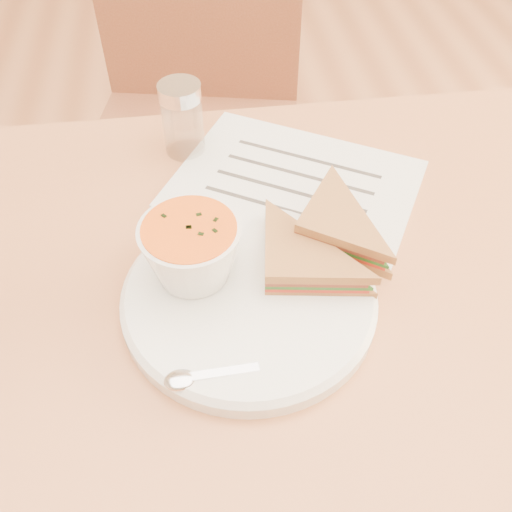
{
  "coord_description": "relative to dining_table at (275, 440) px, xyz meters",
  "views": [
    {
      "loc": [
        -0.08,
        -0.38,
        1.23
      ],
      "look_at": [
        -0.03,
        0.01,
        0.8
      ],
      "focal_mm": 40.0,
      "sensor_mm": 36.0,
      "label": 1
    }
  ],
  "objects": [
    {
      "name": "sandwich_half_a",
      "position": [
        -0.02,
        -0.02,
        0.41
      ],
      "size": [
        0.13,
        0.13,
        0.03
      ],
      "primitive_type": null,
      "rotation": [
        0.0,
        0.0,
        -0.15
      ],
      "color": "#A9783B",
      "rests_on": "plate"
    },
    {
      "name": "plate",
      "position": [
        -0.04,
        -0.01,
        0.38
      ],
      "size": [
        0.28,
        0.28,
        0.02
      ],
      "primitive_type": null,
      "rotation": [
        0.0,
        0.0,
        0.07
      ],
      "color": "white",
      "rests_on": "dining_table"
    },
    {
      "name": "dining_table",
      "position": [
        0.0,
        0.0,
        0.0
      ],
      "size": [
        1.0,
        0.7,
        0.75
      ],
      "primitive_type": null,
      "color": "#A55833",
      "rests_on": "floor"
    },
    {
      "name": "spoon",
      "position": [
        -0.07,
        -0.11,
        0.4
      ],
      "size": [
        0.15,
        0.04,
        0.01
      ],
      "primitive_type": null,
      "rotation": [
        0.0,
        0.0,
        0.05
      ],
      "color": "silver",
      "rests_on": "plate"
    },
    {
      "name": "paper_menu",
      "position": [
        0.04,
        0.17,
        0.38
      ],
      "size": [
        0.37,
        0.34,
        0.0
      ],
      "primitive_type": null,
      "rotation": [
        0.0,
        0.0,
        -0.53
      ],
      "color": "white",
      "rests_on": "dining_table"
    },
    {
      "name": "soup_bowl",
      "position": [
        -0.09,
        0.02,
        0.43
      ],
      "size": [
        0.12,
        0.12,
        0.07
      ],
      "primitive_type": null,
      "rotation": [
        0.0,
        0.0,
        0.16
      ],
      "color": "white",
      "rests_on": "plate"
    },
    {
      "name": "sandwich_half_b",
      "position": [
        0.02,
        0.03,
        0.42
      ],
      "size": [
        0.15,
        0.15,
        0.03
      ],
      "primitive_type": null,
      "rotation": [
        0.0,
        0.0,
        -0.58
      ],
      "color": "#A9783B",
      "rests_on": "plate"
    },
    {
      "name": "condiment_shaker",
      "position": [
        -0.09,
        0.26,
        0.42
      ],
      "size": [
        0.06,
        0.06,
        0.1
      ],
      "primitive_type": null,
      "rotation": [
        0.0,
        0.0,
        0.12
      ],
      "color": "silver",
      "rests_on": "dining_table"
    },
    {
      "name": "chair_far",
      "position": [
        -0.08,
        0.63,
        0.12
      ],
      "size": [
        0.52,
        0.52,
        0.99
      ],
      "primitive_type": null,
      "rotation": [
        0.0,
        0.0,
        2.92
      ],
      "color": "brown",
      "rests_on": "floor"
    }
  ]
}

